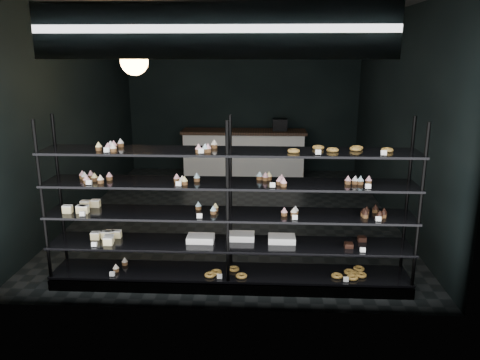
# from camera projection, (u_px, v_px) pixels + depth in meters

# --- Properties ---
(room) EXTENTS (5.01, 6.01, 3.20)m
(room) POSITION_uv_depth(u_px,v_px,m) (235.00, 116.00, 7.28)
(room) COLOR black
(room) RESTS_ON ground
(display_shelf) EXTENTS (4.00, 0.50, 1.91)m
(display_shelf) POSITION_uv_depth(u_px,v_px,m) (227.00, 233.00, 5.17)
(display_shelf) COLOR black
(display_shelf) RESTS_ON room
(signage) EXTENTS (3.30, 0.05, 0.50)m
(signage) POSITION_uv_depth(u_px,v_px,m) (214.00, 30.00, 4.16)
(signage) COLOR #110D43
(signage) RESTS_ON room
(pendant_lamp) EXTENTS (0.36, 0.36, 0.91)m
(pendant_lamp) POSITION_uv_depth(u_px,v_px,m) (134.00, 61.00, 6.03)
(pendant_lamp) COLOR black
(pendant_lamp) RESTS_ON room
(service_counter) EXTENTS (2.61, 0.65, 1.23)m
(service_counter) POSITION_uv_depth(u_px,v_px,m) (244.00, 152.00, 9.98)
(service_counter) COLOR silver
(service_counter) RESTS_ON room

